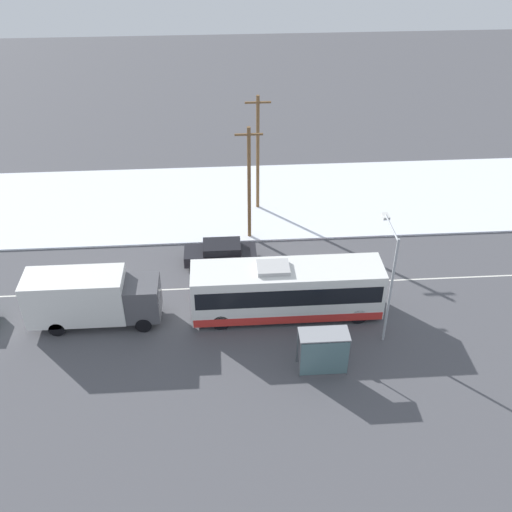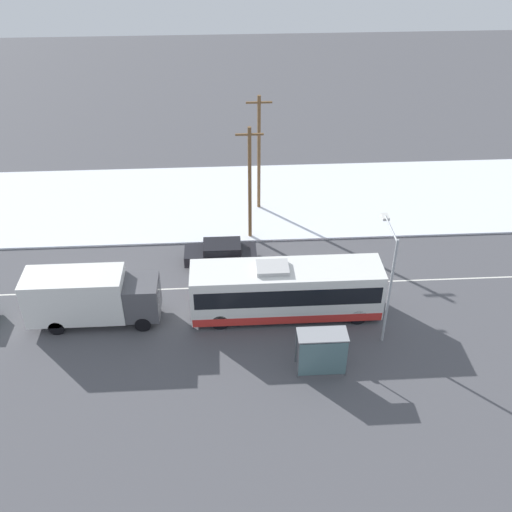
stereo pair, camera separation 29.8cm
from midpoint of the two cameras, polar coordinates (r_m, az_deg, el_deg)
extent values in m
plane|color=#4C4C51|center=(37.60, 4.27, -2.68)|extent=(120.00, 120.00, 0.00)
cube|color=silver|center=(46.59, 2.55, 5.46)|extent=(80.00, 11.60, 0.12)
cube|color=silver|center=(37.60, 4.27, -2.67)|extent=(60.00, 0.12, 0.00)
cube|color=white|center=(34.27, 2.71, -3.20)|extent=(10.86, 2.55, 2.91)
cube|color=black|center=(34.06, 2.72, -2.73)|extent=(10.43, 2.57, 1.11)
cube|color=red|center=(35.02, 2.66, -4.74)|extent=(10.76, 2.57, 0.52)
cube|color=#B2B2B2|center=(33.26, 1.39, -1.11)|extent=(1.80, 1.40, 0.24)
cylinder|color=black|center=(34.82, 9.50, -5.63)|extent=(1.00, 0.28, 1.00)
cylinder|color=black|center=(36.53, 8.77, -3.34)|extent=(1.00, 0.28, 1.00)
cylinder|color=black|center=(34.01, -3.61, -6.27)|extent=(1.00, 0.28, 1.00)
cylinder|color=black|center=(35.76, -3.67, -3.90)|extent=(1.00, 0.28, 1.00)
cube|color=silver|center=(35.02, -17.01, -3.71)|extent=(5.48, 2.30, 2.77)
cube|color=#4C4C51|center=(34.50, -10.95, -3.94)|extent=(1.90, 2.18, 2.16)
cube|color=black|center=(34.12, -9.48, -3.33)|extent=(0.06, 1.96, 0.95)
cylinder|color=black|center=(34.43, -10.90, -6.46)|extent=(0.90, 0.26, 0.90)
cylinder|color=black|center=(35.99, -10.61, -4.33)|extent=(0.90, 0.26, 0.90)
cylinder|color=black|center=(35.41, -18.65, -6.58)|extent=(0.90, 0.26, 0.90)
cylinder|color=black|center=(36.92, -18.02, -4.51)|extent=(0.90, 0.26, 0.90)
cube|color=black|center=(39.18, -3.63, 0.13)|extent=(4.68, 1.80, 0.72)
cube|color=black|center=(38.83, -3.49, 0.88)|extent=(2.43, 1.66, 0.50)
cube|color=black|center=(38.83, -3.49, 0.89)|extent=(2.24, 1.69, 0.40)
cylinder|color=black|center=(38.73, -6.03, -0.95)|extent=(0.64, 0.22, 0.64)
cylinder|color=black|center=(40.02, -5.98, 0.36)|extent=(0.64, 0.22, 0.64)
cylinder|color=black|center=(38.71, -1.02, -0.76)|extent=(0.64, 0.22, 0.64)
cylinder|color=black|center=(40.00, -1.14, 0.55)|extent=(0.64, 0.22, 0.64)
cylinder|color=#23232D|center=(32.81, 6.55, -8.51)|extent=(0.12, 0.12, 0.82)
cylinder|color=#23232D|center=(32.86, 6.98, -8.48)|extent=(0.12, 0.12, 0.82)
cube|color=#19478C|center=(32.33, 6.86, -7.53)|extent=(0.43, 0.23, 0.68)
sphere|color=tan|center=(32.01, 6.91, -6.89)|extent=(0.29, 0.29, 0.29)
cylinder|color=#19478C|center=(32.31, 6.38, -7.60)|extent=(0.11, 0.11, 0.64)
cylinder|color=#19478C|center=(32.40, 7.32, -7.55)|extent=(0.11, 0.11, 0.64)
cube|color=gray|center=(30.56, 6.24, -7.40)|extent=(2.56, 1.20, 0.06)
cube|color=slate|center=(30.94, 6.28, -9.73)|extent=(2.46, 0.04, 2.16)
cylinder|color=#474C51|center=(31.61, 3.71, -8.47)|extent=(0.08, 0.08, 2.34)
cylinder|color=#474C51|center=(31.98, 8.16, -8.20)|extent=(0.08, 0.08, 2.34)
cylinder|color=#474C51|center=(30.81, 3.96, -9.89)|extent=(0.08, 0.08, 2.34)
cylinder|color=#474C51|center=(31.19, 8.54, -9.59)|extent=(0.08, 0.08, 2.34)
cylinder|color=#9EA3A8|center=(32.20, 12.41, -3.38)|extent=(0.14, 0.14, 6.66)
cylinder|color=#9EA3A8|center=(31.42, 12.55, 2.63)|extent=(0.10, 2.57, 0.10)
cube|color=silver|center=(32.51, 11.98, 3.73)|extent=(0.36, 0.60, 0.16)
cylinder|color=brown|center=(39.90, -0.87, 6.76)|extent=(0.24, 0.24, 8.17)
cube|color=brown|center=(38.36, -0.92, 11.50)|extent=(1.80, 0.12, 0.12)
cylinder|color=brown|center=(43.43, -0.03, 9.61)|extent=(0.24, 0.24, 8.75)
cube|color=brown|center=(41.94, -0.03, 14.42)|extent=(1.80, 0.12, 0.12)
camera|label=1|loc=(0.15, -90.23, -0.16)|focal=42.00mm
camera|label=2|loc=(0.15, 89.77, 0.16)|focal=42.00mm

